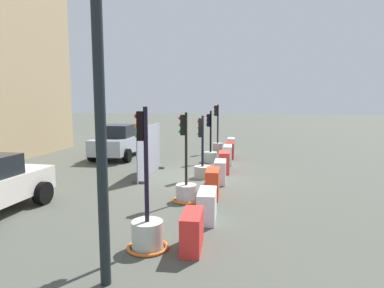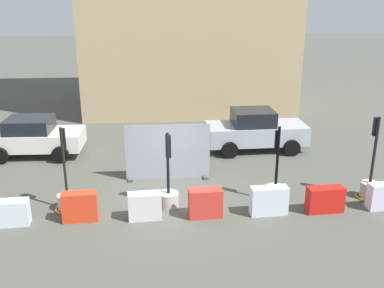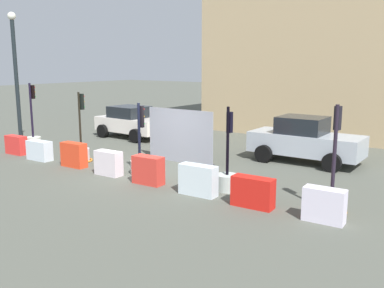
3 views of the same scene
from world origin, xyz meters
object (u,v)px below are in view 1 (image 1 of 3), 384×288
(construction_barrier_6, at_px, (230,150))
(car_silver_hatchback, at_px, (119,142))
(construction_barrier_4, at_px, (224,162))
(construction_barrier_7, at_px, (231,145))
(construction_barrier_0, at_px, (192,231))
(traffic_light_0, at_px, (147,228))
(construction_barrier_2, at_px, (212,184))
(traffic_light_3, at_px, (210,153))
(construction_barrier_3, at_px, (220,172))
(street_lamp_post, at_px, (99,75))
(traffic_light_2, at_px, (202,167))
(construction_barrier_5, at_px, (228,155))
(traffic_light_1, at_px, (186,188))
(traffic_light_4, at_px, (217,144))
(construction_barrier_1, at_px, (207,205))

(construction_barrier_6, height_order, car_silver_hatchback, car_silver_hatchback)
(construction_barrier_4, height_order, construction_barrier_7, construction_barrier_4)
(construction_barrier_0, distance_m, construction_barrier_7, 13.25)
(traffic_light_0, relative_size, construction_barrier_7, 2.91)
(construction_barrier_2, bearing_deg, traffic_light_3, 7.60)
(construction_barrier_3, bearing_deg, street_lamp_post, 170.31)
(traffic_light_2, relative_size, construction_barrier_2, 2.35)
(construction_barrier_7, bearing_deg, traffic_light_3, 165.83)
(traffic_light_0, distance_m, construction_barrier_5, 9.73)
(traffic_light_1, distance_m, construction_barrier_2, 0.91)
(traffic_light_2, bearing_deg, construction_barrier_0, -173.50)
(traffic_light_2, distance_m, construction_barrier_2, 2.77)
(traffic_light_1, xyz_separation_m, traffic_light_4, (9.87, 0.04, 0.08))
(traffic_light_1, relative_size, construction_barrier_2, 2.57)
(traffic_light_3, xyz_separation_m, construction_barrier_5, (-0.44, -0.90, 0.02))
(traffic_light_3, height_order, car_silver_hatchback, traffic_light_3)
(construction_barrier_1, relative_size, construction_barrier_2, 1.07)
(construction_barrier_2, relative_size, construction_barrier_6, 0.90)
(traffic_light_4, xyz_separation_m, construction_barrier_6, (-1.84, -0.85, -0.07))
(construction_barrier_5, distance_m, construction_barrier_6, 1.79)
(construction_barrier_4, distance_m, car_silver_hatchback, 6.55)
(construction_barrier_3, bearing_deg, construction_barrier_2, 178.11)
(construction_barrier_3, bearing_deg, construction_barrier_4, 0.06)
(traffic_light_3, bearing_deg, construction_barrier_1, -173.61)
(construction_barrier_3, height_order, street_lamp_post, street_lamp_post)
(construction_barrier_3, bearing_deg, construction_barrier_5, -0.11)
(traffic_light_4, bearing_deg, traffic_light_3, 179.45)
(construction_barrier_4, relative_size, construction_barrier_5, 0.89)
(traffic_light_0, distance_m, construction_barrier_7, 13.42)
(traffic_light_2, relative_size, traffic_light_3, 0.97)
(traffic_light_3, distance_m, construction_barrier_2, 6.24)
(construction_barrier_0, bearing_deg, traffic_light_0, 98.57)
(traffic_light_1, distance_m, construction_barrier_4, 4.35)
(traffic_light_3, relative_size, street_lamp_post, 0.42)
(traffic_light_1, bearing_deg, traffic_light_2, -0.68)
(construction_barrier_6, bearing_deg, traffic_light_2, 170.96)
(construction_barrier_1, height_order, construction_barrier_4, construction_barrier_4)
(construction_barrier_1, height_order, construction_barrier_6, construction_barrier_6)
(construction_barrier_4, bearing_deg, construction_barrier_5, -0.27)
(construction_barrier_2, height_order, street_lamp_post, street_lamp_post)
(traffic_light_3, height_order, construction_barrier_2, traffic_light_3)
(traffic_light_3, height_order, construction_barrier_1, traffic_light_3)
(traffic_light_4, distance_m, construction_barrier_0, 13.19)
(construction_barrier_1, relative_size, street_lamp_post, 0.19)
(traffic_light_0, xyz_separation_m, street_lamp_post, (-1.43, 0.28, 3.04))
(traffic_light_0, relative_size, construction_barrier_6, 2.53)
(construction_barrier_0, height_order, construction_barrier_4, construction_barrier_4)
(construction_barrier_1, height_order, construction_barrier_5, construction_barrier_5)
(traffic_light_4, bearing_deg, traffic_light_2, -179.37)
(construction_barrier_5, xyz_separation_m, street_lamp_post, (-11.11, 1.26, 3.03))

